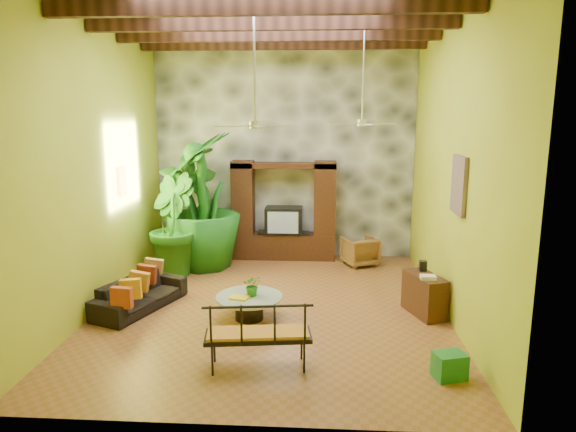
# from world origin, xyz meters

# --- Properties ---
(ground) EXTENTS (7.00, 7.00, 0.00)m
(ground) POSITION_xyz_m (0.00, 0.00, 0.00)
(ground) COLOR brown
(ground) RESTS_ON ground
(ceiling) EXTENTS (6.00, 7.00, 0.02)m
(ceiling) POSITION_xyz_m (0.00, 0.00, 5.00)
(ceiling) COLOR silver
(ceiling) RESTS_ON back_wall
(back_wall) EXTENTS (6.00, 0.02, 5.00)m
(back_wall) POSITION_xyz_m (0.00, 3.50, 2.50)
(back_wall) COLOR #ACA827
(back_wall) RESTS_ON ground
(left_wall) EXTENTS (0.02, 7.00, 5.00)m
(left_wall) POSITION_xyz_m (-3.00, 0.00, 2.50)
(left_wall) COLOR #ACA827
(left_wall) RESTS_ON ground
(right_wall) EXTENTS (0.02, 7.00, 5.00)m
(right_wall) POSITION_xyz_m (3.00, 0.00, 2.50)
(right_wall) COLOR #ACA827
(right_wall) RESTS_ON ground
(stone_accent_wall) EXTENTS (5.98, 0.10, 4.98)m
(stone_accent_wall) POSITION_xyz_m (0.00, 3.44, 2.50)
(stone_accent_wall) COLOR #393C41
(stone_accent_wall) RESTS_ON ground
(ceiling_beams) EXTENTS (5.95, 5.36, 0.22)m
(ceiling_beams) POSITION_xyz_m (0.00, 0.00, 4.78)
(ceiling_beams) COLOR #381B12
(ceiling_beams) RESTS_ON ceiling
(entertainment_center) EXTENTS (2.40, 0.55, 2.30)m
(entertainment_center) POSITION_xyz_m (0.00, 3.14, 0.97)
(entertainment_center) COLOR black
(entertainment_center) RESTS_ON ground
(ceiling_fan_front) EXTENTS (1.28, 1.28, 1.86)m
(ceiling_fan_front) POSITION_xyz_m (-0.20, -0.40, 3.40)
(ceiling_fan_front) COLOR silver
(ceiling_fan_front) RESTS_ON ceiling
(ceiling_fan_back) EXTENTS (1.28, 1.28, 1.86)m
(ceiling_fan_back) POSITION_xyz_m (1.60, 1.20, 3.40)
(ceiling_fan_back) COLOR silver
(ceiling_fan_back) RESTS_ON ceiling
(wall_art_mask) EXTENTS (0.06, 0.32, 0.55)m
(wall_art_mask) POSITION_xyz_m (-2.96, 1.00, 2.10)
(wall_art_mask) COLOR orange
(wall_art_mask) RESTS_ON left_wall
(wall_art_painting) EXTENTS (0.06, 0.70, 0.90)m
(wall_art_painting) POSITION_xyz_m (2.96, -0.60, 2.30)
(wall_art_painting) COLOR #284F93
(wall_art_painting) RESTS_ON right_wall
(sofa) EXTENTS (1.32, 1.95, 0.53)m
(sofa) POSITION_xyz_m (-2.30, -0.19, 0.27)
(sofa) COLOR black
(sofa) RESTS_ON ground
(wicker_armchair) EXTENTS (0.91, 0.92, 0.64)m
(wicker_armchair) POSITION_xyz_m (1.75, 2.70, 0.32)
(wicker_armchair) COLOR olive
(wicker_armchair) RESTS_ON ground
(tall_plant_a) EXTENTS (1.58, 1.45, 2.48)m
(tall_plant_a) POSITION_xyz_m (-2.04, 2.56, 1.24)
(tall_plant_a) COLOR #205917
(tall_plant_a) RESTS_ON ground
(tall_plant_b) EXTENTS (1.43, 1.51, 2.17)m
(tall_plant_b) POSITION_xyz_m (-2.28, 1.78, 1.08)
(tall_plant_b) COLOR #226B1C
(tall_plant_b) RESTS_ON ground
(tall_plant_c) EXTENTS (1.93, 1.93, 2.99)m
(tall_plant_c) POSITION_xyz_m (-1.74, 2.35, 1.49)
(tall_plant_c) COLOR #1B631A
(tall_plant_c) RESTS_ON ground
(coffee_table) EXTENTS (1.11, 1.11, 0.40)m
(coffee_table) POSITION_xyz_m (-0.32, -0.53, 0.26)
(coffee_table) COLOR black
(coffee_table) RESTS_ON ground
(centerpiece_plant) EXTENTS (0.35, 0.32, 0.35)m
(centerpiece_plant) POSITION_xyz_m (-0.26, -0.49, 0.58)
(centerpiece_plant) COLOR #266A1C
(centerpiece_plant) RESTS_ON coffee_table
(yellow_tray) EXTENTS (0.34, 0.27, 0.03)m
(yellow_tray) POSITION_xyz_m (-0.47, -0.66, 0.42)
(yellow_tray) COLOR gold
(yellow_tray) RESTS_ON coffee_table
(iron_bench) EXTENTS (1.47, 0.69, 0.57)m
(iron_bench) POSITION_xyz_m (0.03, -2.25, 0.54)
(iron_bench) COLOR black
(iron_bench) RESTS_ON ground
(side_console) EXTENTS (0.67, 0.95, 0.70)m
(side_console) POSITION_xyz_m (2.63, -0.15, 0.35)
(side_console) COLOR #3C1E13
(side_console) RESTS_ON ground
(green_bin) EXTENTS (0.46, 0.39, 0.34)m
(green_bin) POSITION_xyz_m (2.54, -2.30, 0.17)
(green_bin) COLOR #1B671F
(green_bin) RESTS_ON ground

